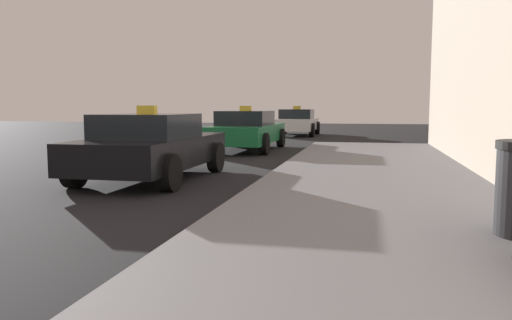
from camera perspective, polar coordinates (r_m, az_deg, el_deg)
name	(u,v)px	position (r m, az deg, el deg)	size (l,w,h in m)	color
car_black	(151,146)	(9.96, -11.73, 1.53)	(1.99, 4.07, 1.43)	black
car_green	(247,130)	(16.32, -1.03, 3.39)	(1.93, 4.51, 1.43)	#196638
car_white	(297,122)	(24.81, 4.67, 4.28)	(1.93, 4.00, 1.43)	white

